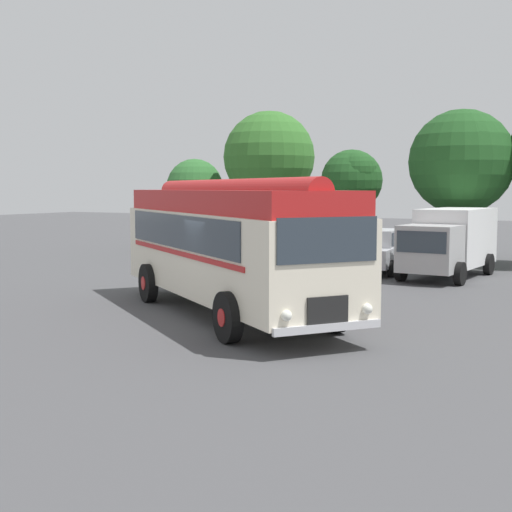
% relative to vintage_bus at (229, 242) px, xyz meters
% --- Properties ---
extents(ground_plane, '(120.00, 120.00, 0.00)m').
position_rel_vintage_bus_xyz_m(ground_plane, '(0.67, -0.82, -1.89)').
color(ground_plane, '#474749').
extents(vintage_bus, '(9.51, 8.05, 3.49)m').
position_rel_vintage_bus_xyz_m(vintage_bus, '(0.00, 0.00, 0.00)').
color(vintage_bus, silver).
rests_on(vintage_bus, ground).
extents(car_near_left, '(2.31, 4.36, 1.66)m').
position_rel_vintage_bus_xyz_m(car_near_left, '(-2.19, 10.72, -1.05)').
color(car_near_left, '#4C5156').
rests_on(car_near_left, ground).
extents(car_mid_left, '(2.19, 4.31, 1.66)m').
position_rel_vintage_bus_xyz_m(car_mid_left, '(0.37, 10.81, -1.05)').
color(car_mid_left, '#B7BABF').
rests_on(car_mid_left, ground).
extents(box_van, '(2.68, 5.90, 2.50)m').
position_rel_vintage_bus_xyz_m(box_van, '(3.19, 10.66, -0.53)').
color(box_van, silver).
rests_on(box_van, ground).
extents(tree_far_left, '(2.98, 2.98, 4.80)m').
position_rel_vintage_bus_xyz_m(tree_far_left, '(-11.52, 16.17, 1.46)').
color(tree_far_left, '#4C3823').
rests_on(tree_far_left, ground).
extents(tree_left_of_centre, '(4.62, 4.62, 7.13)m').
position_rel_vintage_bus_xyz_m(tree_left_of_centre, '(-7.19, 16.55, 3.01)').
color(tree_left_of_centre, '#4C3823').
rests_on(tree_left_of_centre, ground).
extents(tree_centre, '(2.83, 2.83, 5.03)m').
position_rel_vintage_bus_xyz_m(tree_centre, '(-2.37, 15.36, 1.78)').
color(tree_centre, '#4C3823').
rests_on(tree_centre, ground).
extents(tree_right_of_centre, '(4.42, 4.42, 6.58)m').
position_rel_vintage_bus_xyz_m(tree_right_of_centre, '(2.65, 15.04, 2.56)').
color(tree_right_of_centre, '#4C3823').
rests_on(tree_right_of_centre, ground).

